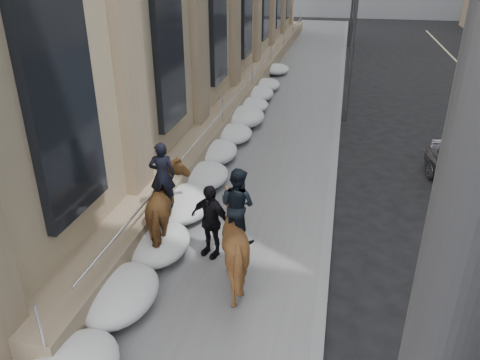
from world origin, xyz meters
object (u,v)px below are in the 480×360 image
at_px(mounted_horse_left, 169,206).
at_px(mounted_horse_right, 234,236).
at_px(pedestrian, 210,221).
at_px(car_silver, 471,173).

distance_m(mounted_horse_left, mounted_horse_right, 2.21).
height_order(mounted_horse_right, pedestrian, mounted_horse_right).
relative_size(mounted_horse_right, pedestrian, 1.41).
bearing_deg(car_silver, mounted_horse_right, -146.78).
distance_m(mounted_horse_right, car_silver, 8.44).
relative_size(mounted_horse_right, car_silver, 0.61).
bearing_deg(mounted_horse_right, pedestrian, -21.28).
xyz_separation_m(mounted_horse_right, pedestrian, (-0.76, 0.77, -0.16)).
bearing_deg(mounted_horse_right, car_silver, -112.93).
bearing_deg(pedestrian, car_silver, 56.58).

